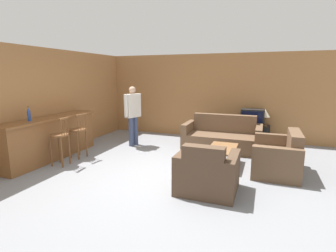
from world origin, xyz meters
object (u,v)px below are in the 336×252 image
armchair_near (207,174)px  coffee_table (222,150)px  couch_far (222,138)px  tv (252,117)px  loveseat_right (278,157)px  table_lamp (265,114)px  bar_chair_mid (78,134)px  person_by_window (133,113)px  tv_unit (251,134)px  bar_chair_near (60,139)px  bottle (29,114)px

armchair_near → coffee_table: bearing=88.5°
couch_far → tv: (0.69, 0.96, 0.45)m
loveseat_right → table_lamp: 2.34m
bar_chair_mid → person_by_window: bearing=63.8°
couch_far → tv: size_ratio=3.13×
bar_chair_mid → person_by_window: 1.64m
loveseat_right → coffee_table: 1.12m
bar_chair_mid → loveseat_right: bar_chair_mid is taller
armchair_near → table_lamp: size_ratio=2.04×
loveseat_right → coffee_table: loveseat_right is taller
tv → tv_unit: bearing=90.0°
coffee_table → person_by_window: (-2.62, 0.84, 0.58)m
bar_chair_near → coffee_table: 3.54m
armchair_near → coffee_table: 1.39m
bar_chair_near → armchair_near: bearing=-3.4°
bar_chair_near → tv: bar_chair_near is taller
bottle → table_lamp: 6.00m
armchair_near → person_by_window: (-2.58, 2.23, 0.61)m
bottle → tv_unit: bearing=40.4°
person_by_window → bar_chair_mid: bearing=-116.2°
couch_far → coffee_table: (0.21, -1.31, 0.04)m
couch_far → person_by_window: person_by_window is taller
couch_far → armchair_near: bearing=-86.2°
coffee_table → tv: bearing=78.1°
tv → person_by_window: bearing=-155.2°
couch_far → armchair_near: 2.71m
couch_far → bar_chair_near: bearing=-141.2°
armchair_near → table_lamp: 3.81m
tv_unit → tv: tv is taller
bar_chair_mid → couch_far: (3.12, 1.91, -0.27)m
bar_chair_near → tv: 5.15m
tv_unit → bottle: size_ratio=3.17×
tv → person_by_window: 3.42m
armchair_near → bottle: bottle is taller
bottle → armchair_near: bearing=0.7°
bar_chair_near → tv_unit: (3.81, 3.47, -0.32)m
loveseat_right → tv_unit: 2.34m
coffee_table → tv_unit: bearing=78.1°
coffee_table → tv: (0.48, 2.27, 0.41)m
armchair_near → table_lamp: table_lamp is taller
armchair_near → bottle: 3.93m
person_by_window → loveseat_right: bearing=-12.3°
couch_far → loveseat_right: bearing=-43.9°
tv_unit → person_by_window: size_ratio=0.60×
bar_chair_mid → loveseat_right: (4.45, 0.62, -0.27)m
person_by_window → coffee_table: bearing=-17.7°
bottle → table_lamp: (4.70, 3.71, -0.26)m
armchair_near → person_by_window: size_ratio=0.59×
table_lamp → bar_chair_near: bearing=-140.1°
bar_chair_mid → bottle: bearing=-123.3°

